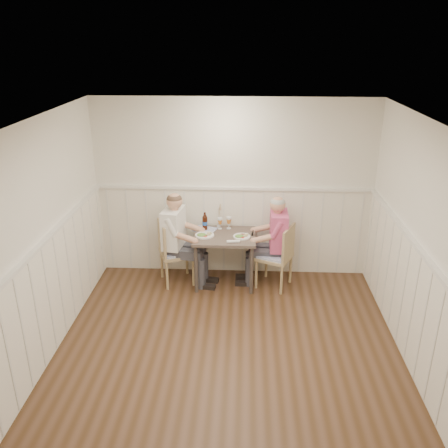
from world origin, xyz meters
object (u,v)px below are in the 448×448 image
Objects in this scene: grass_vase at (218,216)px; diner_cream at (177,246)px; chair_left at (173,250)px; dining_table at (225,242)px; chair_right at (278,254)px; man_in_pink at (275,248)px; beer_bottle at (205,222)px.

diner_cream is at bearing -152.07° from grass_vase.
chair_left is at bearing -154.81° from grass_vase.
dining_table is 0.93× the size of chair_right.
man_in_pink is (0.71, 0.02, -0.08)m from dining_table.
dining_table is 0.68m from diner_cream.
man_in_pink is at bearing 115.57° from chair_right.
grass_vase is (-0.10, 0.28, 0.28)m from dining_table.
chair_right is at bearing -64.43° from man_in_pink.
chair_left is at bearing 178.04° from chair_right.
dining_table is 0.76m from chair_left.
man_in_pink is at bearing -17.64° from grass_vase.
chair_right reaches higher than dining_table.
dining_table is 0.41m from grass_vase.
diner_cream reaches higher than chair_left.
man_in_pink is (-0.04, 0.09, 0.06)m from chair_right.
man_in_pink is at bearing 1.63° from chair_left.
diner_cream is 0.73m from grass_vase.
chair_left is 0.68× the size of diner_cream.
chair_right is at bearing -13.89° from beer_bottle.
chair_right is at bearing -1.96° from chair_left.
dining_table is 0.41m from beer_bottle.
grass_vase reaches higher than chair_left.
grass_vase is (-0.86, 0.35, 0.42)m from chair_right.
chair_right is 1.02m from grass_vase.
beer_bottle is (-0.29, 0.19, 0.22)m from dining_table.
beer_bottle is at bearing 147.46° from dining_table.
man_in_pink reaches higher than chair_left.
grass_vase reaches higher than beer_bottle.
grass_vase is at bearing 25.19° from chair_left.
chair_left is 0.70× the size of man_in_pink.
diner_cream is (0.07, -0.00, 0.07)m from chair_left.
diner_cream is (-0.68, -0.02, -0.06)m from dining_table.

